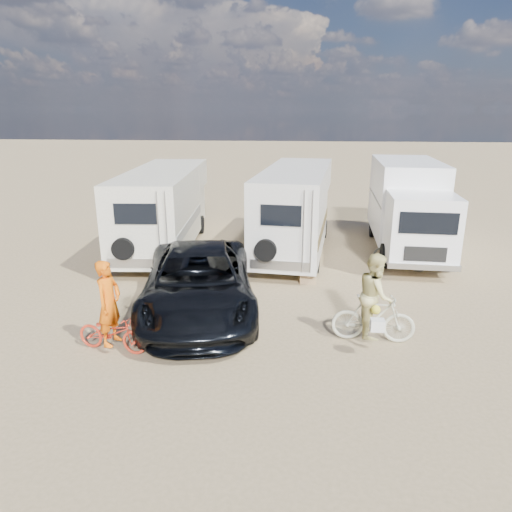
# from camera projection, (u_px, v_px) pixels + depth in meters

# --- Properties ---
(ground) EXTENTS (140.00, 140.00, 0.00)m
(ground) POSITION_uv_depth(u_px,v_px,m) (278.00, 336.00, 10.79)
(ground) COLOR #9F865F
(ground) RESTS_ON ground
(rv_main) EXTENTS (2.84, 7.43, 3.02)m
(rv_main) POSITION_uv_depth(u_px,v_px,m) (295.00, 211.00, 16.77)
(rv_main) COLOR white
(rv_main) RESTS_ON ground
(rv_left) EXTENTS (2.81, 7.70, 2.93)m
(rv_left) POSITION_uv_depth(u_px,v_px,m) (164.00, 210.00, 17.19)
(rv_left) COLOR beige
(rv_left) RESTS_ON ground
(box_truck) EXTENTS (2.52, 6.77, 3.21)m
(box_truck) POSITION_uv_depth(u_px,v_px,m) (409.00, 209.00, 16.69)
(box_truck) COLOR white
(box_truck) RESTS_ON ground
(dark_suv) EXTENTS (3.75, 6.29, 1.64)m
(dark_suv) POSITION_uv_depth(u_px,v_px,m) (198.00, 282.00, 11.87)
(dark_suv) COLOR black
(dark_suv) RESTS_ON ground
(bike_man) EXTENTS (1.69, 0.85, 0.85)m
(bike_man) POSITION_uv_depth(u_px,v_px,m) (112.00, 333.00, 10.02)
(bike_man) COLOR red
(bike_man) RESTS_ON ground
(bike_woman) EXTENTS (1.87, 0.64, 1.11)m
(bike_woman) POSITION_uv_depth(u_px,v_px,m) (373.00, 318.00, 10.39)
(bike_woman) COLOR beige
(bike_woman) RESTS_ON ground
(rider_man) EXTENTS (0.57, 0.75, 1.87)m
(rider_man) POSITION_uv_depth(u_px,v_px,m) (110.00, 311.00, 9.86)
(rider_man) COLOR #E65D08
(rider_man) RESTS_ON ground
(rider_woman) EXTENTS (0.77, 0.96, 1.88)m
(rider_woman) POSITION_uv_depth(u_px,v_px,m) (375.00, 302.00, 10.28)
(rider_woman) COLOR #DACF83
(rider_woman) RESTS_ON ground
(bike_parked) EXTENTS (1.90, 1.41, 0.95)m
(bike_parked) POSITION_uv_depth(u_px,v_px,m) (400.00, 254.00, 15.25)
(bike_parked) COLOR #2A2D2A
(bike_parked) RESTS_ON ground
(cooler) EXTENTS (0.67, 0.58, 0.46)m
(cooler) POSITION_uv_depth(u_px,v_px,m) (229.00, 266.00, 14.85)
(cooler) COLOR teal
(cooler) RESTS_ON ground
(crate) EXTENTS (0.52, 0.52, 0.40)m
(crate) POSITION_uv_depth(u_px,v_px,m) (308.00, 276.00, 14.11)
(crate) COLOR #937653
(crate) RESTS_ON ground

